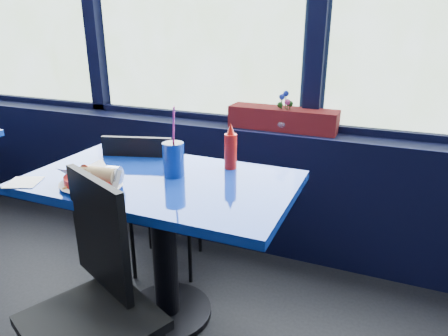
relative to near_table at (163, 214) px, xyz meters
The scene contains 10 objects.
window_sill 0.94m from the near_table, 109.03° to the left, with size 5.00×0.26×0.80m, color black.
near_table is the anchor object (origin of this frame).
chair_near_front 0.51m from the near_table, 87.00° to the right, with size 0.53×0.54×0.90m.
chair_near_back 0.42m from the near_table, 126.64° to the left, with size 0.48×0.48×0.85m.
planter_box 0.98m from the near_table, 69.50° to the left, with size 0.65×0.16×0.13m, color maroon.
flower_vase 0.96m from the near_table, 67.98° to the left, with size 0.12×0.12×0.24m.
food_basket 0.36m from the near_table, 135.93° to the right, with size 0.30×0.30×0.09m.
ketchup_bottle 0.44m from the near_table, 44.98° to the left, with size 0.06×0.06×0.22m.
soda_cup 0.27m from the near_table, 51.50° to the left, with size 0.10×0.10×0.33m.
napkin 0.62m from the near_table, 151.70° to the right, with size 0.13×0.13×0.00m, color white.
Camera 1 is at (1.21, 0.57, 1.41)m, focal length 32.00 mm.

